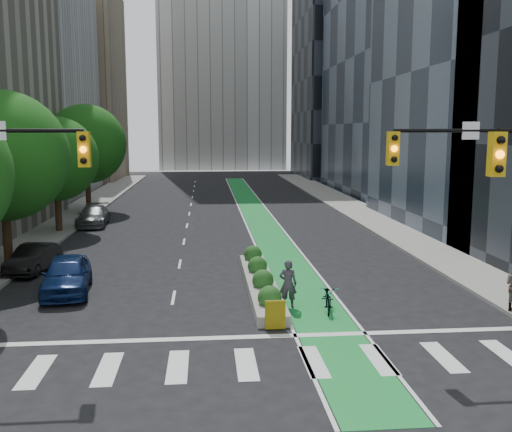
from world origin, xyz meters
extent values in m
plane|color=black|center=(0.00, 0.00, 0.00)|extent=(160.00, 160.00, 0.00)
cube|color=gray|center=(-11.80, 25.00, 0.07)|extent=(3.60, 90.00, 0.15)
cube|color=gray|center=(11.80, 25.00, 0.07)|extent=(3.60, 90.00, 0.15)
cube|color=#188735|center=(3.00, 30.00, 0.01)|extent=(2.20, 70.00, 0.01)
cube|color=tan|center=(-20.00, 66.00, 13.00)|extent=(14.00, 16.00, 26.00)
cube|color=black|center=(20.00, 68.00, 14.00)|extent=(14.00, 18.00, 28.00)
cylinder|color=black|center=(-11.00, 12.00, 2.52)|extent=(0.44, 0.44, 5.04)
sphere|color=#1A4D10|center=(-11.00, 12.00, 5.58)|extent=(6.40, 6.40, 6.40)
cylinder|color=black|center=(-11.00, 22.00, 2.24)|extent=(0.44, 0.44, 4.48)
sphere|color=#1A4D10|center=(-11.00, 22.00, 4.96)|extent=(5.60, 5.60, 5.60)
cylinder|color=black|center=(-11.00, 32.00, 2.58)|extent=(0.44, 0.44, 5.15)
sphere|color=#1A4D10|center=(-11.00, 32.00, 5.70)|extent=(6.60, 6.60, 6.60)
cube|color=gold|center=(-4.70, 0.50, 6.25)|extent=(0.34, 0.28, 1.05)
sphere|color=orange|center=(-4.70, 0.34, 6.25)|extent=(0.20, 0.20, 0.20)
cylinder|color=black|center=(7.45, 0.50, 6.80)|extent=(5.50, 0.12, 0.12)
cube|color=gold|center=(4.70, 0.50, 6.25)|extent=(0.34, 0.28, 1.05)
sphere|color=orange|center=(4.70, 0.34, 6.25)|extent=(0.20, 0.20, 0.20)
cube|color=white|center=(7.17, 0.47, 6.80)|extent=(0.55, 0.04, 0.55)
cube|color=gold|center=(5.70, -4.00, 6.25)|extent=(0.34, 0.28, 1.05)
sphere|color=orange|center=(5.70, -4.16, 6.25)|extent=(0.20, 0.20, 0.20)
cube|color=gray|center=(1.20, 7.00, 0.20)|extent=(1.20, 10.00, 0.40)
cube|color=yellow|center=(1.20, 1.80, 0.55)|extent=(0.70, 0.12, 1.00)
sphere|color=#194C19|center=(1.20, 3.50, 0.65)|extent=(0.90, 0.90, 0.90)
sphere|color=#194C19|center=(1.20, 6.00, 0.65)|extent=(0.90, 0.90, 0.90)
sphere|color=#194C19|center=(1.20, 8.50, 0.65)|extent=(0.90, 0.90, 0.90)
sphere|color=#194C19|center=(1.20, 11.00, 0.65)|extent=(0.90, 0.90, 0.90)
imported|color=gray|center=(3.48, 3.79, 0.51)|extent=(0.99, 2.04, 1.03)
imported|color=#37303A|center=(2.00, 4.29, 0.94)|extent=(0.78, 0.62, 1.88)
imported|color=#0D1E4F|center=(-7.00, 7.10, 0.79)|extent=(2.46, 4.86, 1.59)
imported|color=black|center=(-9.50, 11.02, 0.66)|extent=(1.91, 4.16, 1.32)
imported|color=#5C5E61|center=(-9.24, 24.72, 0.72)|extent=(2.20, 5.01, 1.43)
camera|label=1|loc=(-1.12, -16.88, 6.79)|focal=40.00mm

